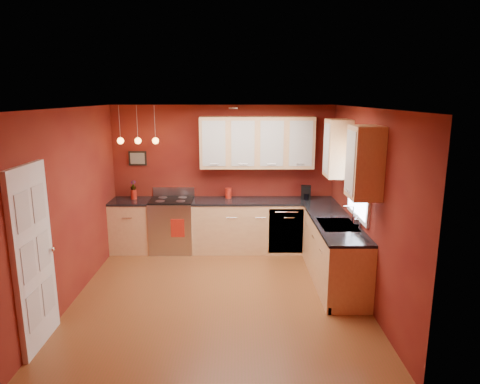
{
  "coord_description": "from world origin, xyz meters",
  "views": [
    {
      "loc": [
        0.26,
        -5.6,
        2.75
      ],
      "look_at": [
        0.3,
        1.0,
        1.27
      ],
      "focal_mm": 32.0,
      "sensor_mm": 36.0,
      "label": 1
    }
  ],
  "objects_px": {
    "soap_pump": "(358,221)",
    "gas_range": "(172,225)",
    "coffee_maker": "(306,193)",
    "red_canister": "(228,193)",
    "sink": "(338,226)"
  },
  "relations": [
    {
      "from": "coffee_maker",
      "to": "soap_pump",
      "type": "distance_m",
      "value": 1.73
    },
    {
      "from": "red_canister",
      "to": "soap_pump",
      "type": "bearing_deg",
      "value": -43.52
    },
    {
      "from": "coffee_maker",
      "to": "soap_pump",
      "type": "xyz_separation_m",
      "value": [
        0.47,
        -1.67,
        -0.02
      ]
    },
    {
      "from": "red_canister",
      "to": "coffee_maker",
      "type": "relative_size",
      "value": 0.73
    },
    {
      "from": "gas_range",
      "to": "soap_pump",
      "type": "distance_m",
      "value": 3.34
    },
    {
      "from": "soap_pump",
      "to": "red_canister",
      "type": "bearing_deg",
      "value": 136.48
    },
    {
      "from": "sink",
      "to": "soap_pump",
      "type": "distance_m",
      "value": 0.3
    },
    {
      "from": "coffee_maker",
      "to": "soap_pump",
      "type": "bearing_deg",
      "value": -64.91
    },
    {
      "from": "red_canister",
      "to": "sink",
      "type": "bearing_deg",
      "value": -45.5
    },
    {
      "from": "gas_range",
      "to": "coffee_maker",
      "type": "distance_m",
      "value": 2.47
    },
    {
      "from": "gas_range",
      "to": "coffee_maker",
      "type": "relative_size",
      "value": 4.46
    },
    {
      "from": "soap_pump",
      "to": "gas_range",
      "type": "bearing_deg",
      "value": 150.46
    },
    {
      "from": "sink",
      "to": "soap_pump",
      "type": "bearing_deg",
      "value": -26.89
    },
    {
      "from": "sink",
      "to": "coffee_maker",
      "type": "relative_size",
      "value": 2.81
    },
    {
      "from": "sink",
      "to": "soap_pump",
      "type": "relative_size",
      "value": 3.81
    }
  ]
}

